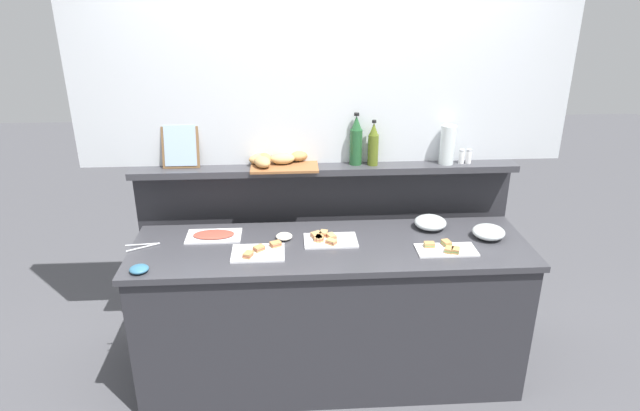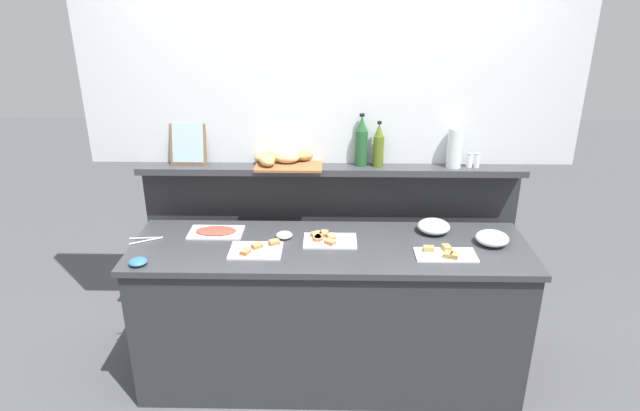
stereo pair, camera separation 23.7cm
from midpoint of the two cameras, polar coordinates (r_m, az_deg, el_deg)
name	(u,v)px [view 1 (the left image)]	position (r m, az deg, el deg)	size (l,w,h in m)	color
ground_plane	(323,318)	(4.05, -1.36, -11.58)	(12.00, 12.00, 0.00)	#4C4C51
buffet_counter	(331,313)	(3.30, -1.00, -11.00)	(2.21, 0.65, 0.89)	#2D2D33
back_ledge_unit	(325,245)	(3.64, -1.39, -4.14)	(2.34, 0.22, 1.21)	#2D2D33
upper_wall_panel	(325,45)	(3.29, -1.62, 16.18)	(2.94, 0.08, 1.39)	silver
sandwich_platter_front	(446,249)	(3.06, 10.66, -4.47)	(0.32, 0.16, 0.04)	white
sandwich_platter_side	(259,252)	(3.01, -8.58, -4.80)	(0.28, 0.21, 0.04)	silver
sandwich_platter_rear	(328,239)	(3.11, -1.38, -3.52)	(0.30, 0.19, 0.04)	silver
cold_cuts_platter	(214,235)	(3.24, -12.94, -3.06)	(0.31, 0.19, 0.02)	silver
glass_bowl_large	(430,223)	(3.30, 9.27, -1.82)	(0.19, 0.19, 0.08)	silver
glass_bowl_medium	(488,232)	(3.25, 14.96, -2.74)	(0.18, 0.18, 0.07)	silver
condiment_bowl_red	(284,236)	(3.15, -5.87, -3.22)	(0.09, 0.09, 0.03)	silver
condiment_bowl_dark	(139,269)	(2.98, -20.32, -6.19)	(0.10, 0.10, 0.03)	teal
serving_tongs	(143,246)	(3.24, -19.73, -3.97)	(0.19, 0.10, 0.01)	#B7BABF
wine_bottle_green	(356,141)	(3.34, 1.68, 6.58)	(0.08, 0.08, 0.32)	#23562D
olive_oil_bottle	(373,145)	(3.33, 3.46, 6.19)	(0.06, 0.06, 0.28)	#56661E
salt_shaker	(462,156)	(3.46, 12.47, 4.92)	(0.03, 0.03, 0.09)	white
pepper_shaker	(469,156)	(3.47, 13.17, 4.92)	(0.03, 0.03, 0.09)	white
bread_basket	(279,160)	(3.36, -6.28, 4.69)	(0.42, 0.30, 0.08)	brown
framed_picture	(180,146)	(3.42, -16.13, 5.91)	(0.22, 0.07, 0.27)	brown
water_carafe	(447,145)	(3.41, 11.03, 6.13)	(0.09, 0.09, 0.24)	silver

